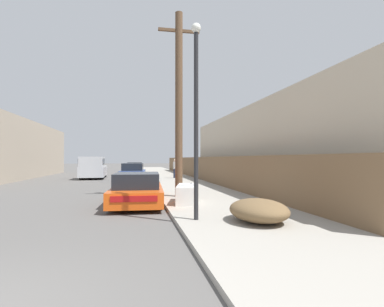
{
  "coord_description": "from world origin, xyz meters",
  "views": [
    {
      "loc": [
        2.11,
        -3.29,
        1.74
      ],
      "look_at": [
        4.84,
        10.66,
        1.99
      ],
      "focal_mm": 28.0,
      "sensor_mm": 36.0,
      "label": 1
    }
  ],
  "objects_px": {
    "car_parked_far": "(134,169)",
    "pedestrian": "(175,168)",
    "discarded_fridge": "(186,194)",
    "pickup_truck": "(93,168)",
    "street_lamp": "(196,106)",
    "brush_pile": "(259,210)",
    "parked_sports_car_red": "(137,190)",
    "car_parked_mid": "(133,173)",
    "utility_pole": "(179,102)"
  },
  "relations": [
    {
      "from": "car_parked_mid",
      "to": "pickup_truck",
      "type": "bearing_deg",
      "value": 136.92
    },
    {
      "from": "parked_sports_car_red",
      "to": "car_parked_far",
      "type": "height_order",
      "value": "car_parked_far"
    },
    {
      "from": "discarded_fridge",
      "to": "pickup_truck",
      "type": "relative_size",
      "value": 0.34
    },
    {
      "from": "pedestrian",
      "to": "brush_pile",
      "type": "bearing_deg",
      "value": -90.85
    },
    {
      "from": "car_parked_mid",
      "to": "pedestrian",
      "type": "distance_m",
      "value": 3.71
    },
    {
      "from": "car_parked_mid",
      "to": "utility_pole",
      "type": "height_order",
      "value": "utility_pole"
    },
    {
      "from": "street_lamp",
      "to": "discarded_fridge",
      "type": "bearing_deg",
      "value": 85.13
    },
    {
      "from": "car_parked_mid",
      "to": "street_lamp",
      "type": "bearing_deg",
      "value": -80.12
    },
    {
      "from": "car_parked_mid",
      "to": "street_lamp",
      "type": "distance_m",
      "value": 16.11
    },
    {
      "from": "parked_sports_car_red",
      "to": "pedestrian",
      "type": "bearing_deg",
      "value": 79.42
    },
    {
      "from": "parked_sports_car_red",
      "to": "brush_pile",
      "type": "height_order",
      "value": "parked_sports_car_red"
    },
    {
      "from": "car_parked_far",
      "to": "pedestrian",
      "type": "xyz_separation_m",
      "value": [
        3.35,
        -8.6,
        0.31
      ]
    },
    {
      "from": "discarded_fridge",
      "to": "utility_pole",
      "type": "height_order",
      "value": "utility_pole"
    },
    {
      "from": "car_parked_far",
      "to": "utility_pole",
      "type": "xyz_separation_m",
      "value": [
        1.84,
        -20.79,
        3.58
      ]
    },
    {
      "from": "street_lamp",
      "to": "brush_pile",
      "type": "relative_size",
      "value": 2.77
    },
    {
      "from": "utility_pole",
      "to": "street_lamp",
      "type": "height_order",
      "value": "utility_pole"
    },
    {
      "from": "pickup_truck",
      "to": "street_lamp",
      "type": "xyz_separation_m",
      "value": [
        5.1,
        -19.49,
        2.19
      ]
    },
    {
      "from": "discarded_fridge",
      "to": "utility_pole",
      "type": "distance_m",
      "value": 4.21
    },
    {
      "from": "car_parked_mid",
      "to": "utility_pole",
      "type": "distance_m",
      "value": 11.61
    },
    {
      "from": "discarded_fridge",
      "to": "pickup_truck",
      "type": "height_order",
      "value": "pickup_truck"
    },
    {
      "from": "car_parked_far",
      "to": "pickup_truck",
      "type": "distance_m",
      "value": 7.19
    },
    {
      "from": "car_parked_mid",
      "to": "pickup_truck",
      "type": "distance_m",
      "value": 5.02
    },
    {
      "from": "utility_pole",
      "to": "street_lamp",
      "type": "xyz_separation_m",
      "value": [
        -0.28,
        -4.95,
        -1.07
      ]
    },
    {
      "from": "car_parked_mid",
      "to": "street_lamp",
      "type": "relative_size",
      "value": 0.8
    },
    {
      "from": "brush_pile",
      "to": "discarded_fridge",
      "type": "bearing_deg",
      "value": 109.32
    },
    {
      "from": "discarded_fridge",
      "to": "street_lamp",
      "type": "relative_size",
      "value": 0.36
    },
    {
      "from": "brush_pile",
      "to": "pedestrian",
      "type": "relative_size",
      "value": 1.18
    },
    {
      "from": "street_lamp",
      "to": "brush_pile",
      "type": "height_order",
      "value": "street_lamp"
    },
    {
      "from": "car_parked_far",
      "to": "brush_pile",
      "type": "distance_m",
      "value": 26.48
    },
    {
      "from": "car_parked_mid",
      "to": "utility_pole",
      "type": "bearing_deg",
      "value": -75.98
    },
    {
      "from": "car_parked_mid",
      "to": "brush_pile",
      "type": "bearing_deg",
      "value": -75.11
    },
    {
      "from": "car_parked_far",
      "to": "utility_pole",
      "type": "bearing_deg",
      "value": -86.71
    },
    {
      "from": "car_parked_far",
      "to": "street_lamp",
      "type": "height_order",
      "value": "street_lamp"
    },
    {
      "from": "utility_pole",
      "to": "car_parked_far",
      "type": "bearing_deg",
      "value": 95.05
    },
    {
      "from": "utility_pole",
      "to": "pedestrian",
      "type": "distance_m",
      "value": 12.71
    },
    {
      "from": "car_parked_far",
      "to": "pedestrian",
      "type": "bearing_deg",
      "value": -70.49
    },
    {
      "from": "parked_sports_car_red",
      "to": "brush_pile",
      "type": "relative_size",
      "value": 2.48
    },
    {
      "from": "pedestrian",
      "to": "utility_pole",
      "type": "bearing_deg",
      "value": -97.06
    },
    {
      "from": "parked_sports_car_red",
      "to": "pedestrian",
      "type": "relative_size",
      "value": 2.93
    },
    {
      "from": "parked_sports_car_red",
      "to": "car_parked_mid",
      "type": "distance_m",
      "value": 12.07
    },
    {
      "from": "parked_sports_car_red",
      "to": "pickup_truck",
      "type": "height_order",
      "value": "pickup_truck"
    },
    {
      "from": "discarded_fridge",
      "to": "pedestrian",
      "type": "distance_m",
      "value": 14.18
    },
    {
      "from": "car_parked_far",
      "to": "utility_pole",
      "type": "height_order",
      "value": "utility_pole"
    },
    {
      "from": "discarded_fridge",
      "to": "car_parked_far",
      "type": "height_order",
      "value": "car_parked_far"
    },
    {
      "from": "street_lamp",
      "to": "pedestrian",
      "type": "relative_size",
      "value": 3.27
    },
    {
      "from": "discarded_fridge",
      "to": "pickup_truck",
      "type": "xyz_separation_m",
      "value": [
        -5.36,
        16.44,
        0.5
      ]
    },
    {
      "from": "discarded_fridge",
      "to": "utility_pole",
      "type": "xyz_separation_m",
      "value": [
        0.02,
        1.9,
        3.76
      ]
    },
    {
      "from": "parked_sports_car_red",
      "to": "utility_pole",
      "type": "bearing_deg",
      "value": 37.06
    },
    {
      "from": "brush_pile",
      "to": "car_parked_mid",
      "type": "bearing_deg",
      "value": 101.04
    },
    {
      "from": "street_lamp",
      "to": "pedestrian",
      "type": "distance_m",
      "value": 17.37
    }
  ]
}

